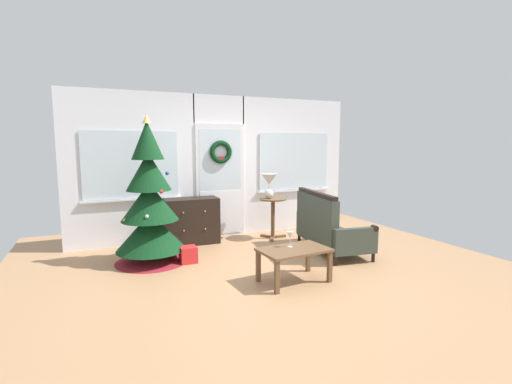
{
  "coord_description": "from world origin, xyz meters",
  "views": [
    {
      "loc": [
        -2.08,
        -4.28,
        1.69
      ],
      "look_at": [
        0.05,
        0.55,
        1.0
      ],
      "focal_mm": 25.8,
      "sensor_mm": 36.0,
      "label": 1
    }
  ],
  "objects_px": {
    "side_table": "(273,210)",
    "coffee_table": "(294,254)",
    "settee_sofa": "(327,228)",
    "table_lamp": "(269,182)",
    "gift_box": "(188,255)",
    "dresser_cabinet": "(192,221)",
    "wine_glass": "(290,236)",
    "christmas_tree": "(150,208)"
  },
  "relations": [
    {
      "from": "christmas_tree",
      "to": "settee_sofa",
      "type": "bearing_deg",
      "value": -12.38
    },
    {
      "from": "settee_sofa",
      "to": "gift_box",
      "type": "distance_m",
      "value": 2.18
    },
    {
      "from": "settee_sofa",
      "to": "side_table",
      "type": "xyz_separation_m",
      "value": [
        -0.42,
        1.07,
        0.14
      ]
    },
    {
      "from": "christmas_tree",
      "to": "dresser_cabinet",
      "type": "height_order",
      "value": "christmas_tree"
    },
    {
      "from": "side_table",
      "to": "christmas_tree",
      "type": "bearing_deg",
      "value": -167.42
    },
    {
      "from": "table_lamp",
      "to": "wine_glass",
      "type": "relative_size",
      "value": 2.26
    },
    {
      "from": "christmas_tree",
      "to": "wine_glass",
      "type": "xyz_separation_m",
      "value": [
        1.49,
        -1.42,
        -0.23
      ]
    },
    {
      "from": "wine_glass",
      "to": "gift_box",
      "type": "height_order",
      "value": "wine_glass"
    },
    {
      "from": "settee_sofa",
      "to": "christmas_tree",
      "type": "bearing_deg",
      "value": 167.62
    },
    {
      "from": "table_lamp",
      "to": "coffee_table",
      "type": "xyz_separation_m",
      "value": [
        -0.64,
        -2.04,
        -0.66
      ]
    },
    {
      "from": "dresser_cabinet",
      "to": "gift_box",
      "type": "xyz_separation_m",
      "value": [
        -0.3,
        -1.01,
        -0.27
      ]
    },
    {
      "from": "settee_sofa",
      "to": "wine_glass",
      "type": "relative_size",
      "value": 7.92
    },
    {
      "from": "table_lamp",
      "to": "side_table",
      "type": "bearing_deg",
      "value": -33.69
    },
    {
      "from": "wine_glass",
      "to": "gift_box",
      "type": "distance_m",
      "value": 1.61
    },
    {
      "from": "table_lamp",
      "to": "coffee_table",
      "type": "bearing_deg",
      "value": -107.42
    },
    {
      "from": "coffee_table",
      "to": "wine_glass",
      "type": "bearing_deg",
      "value": 96.45
    },
    {
      "from": "gift_box",
      "to": "side_table",
      "type": "bearing_deg",
      "value": 23.27
    },
    {
      "from": "settee_sofa",
      "to": "wine_glass",
      "type": "distance_m",
      "value": 1.42
    },
    {
      "from": "dresser_cabinet",
      "to": "coffee_table",
      "type": "bearing_deg",
      "value": -72.43
    },
    {
      "from": "settee_sofa",
      "to": "coffee_table",
      "type": "height_order",
      "value": "settee_sofa"
    },
    {
      "from": "christmas_tree",
      "to": "table_lamp",
      "type": "bearing_deg",
      "value": 13.93
    },
    {
      "from": "settee_sofa",
      "to": "table_lamp",
      "type": "distance_m",
      "value": 1.36
    },
    {
      "from": "christmas_tree",
      "to": "dresser_cabinet",
      "type": "relative_size",
      "value": 2.29
    },
    {
      "from": "coffee_table",
      "to": "gift_box",
      "type": "xyz_separation_m",
      "value": [
        -1.02,
        1.26,
        -0.24
      ]
    },
    {
      "from": "coffee_table",
      "to": "wine_glass",
      "type": "xyz_separation_m",
      "value": [
        -0.01,
        0.09,
        0.2
      ]
    },
    {
      "from": "settee_sofa",
      "to": "side_table",
      "type": "height_order",
      "value": "settee_sofa"
    },
    {
      "from": "side_table",
      "to": "coffee_table",
      "type": "distance_m",
      "value": 2.12
    },
    {
      "from": "wine_glass",
      "to": "dresser_cabinet",
      "type": "bearing_deg",
      "value": 107.99
    },
    {
      "from": "settee_sofa",
      "to": "side_table",
      "type": "relative_size",
      "value": 2.12
    },
    {
      "from": "side_table",
      "to": "gift_box",
      "type": "bearing_deg",
      "value": -156.73
    },
    {
      "from": "table_lamp",
      "to": "coffee_table",
      "type": "height_order",
      "value": "table_lamp"
    },
    {
      "from": "dresser_cabinet",
      "to": "settee_sofa",
      "type": "height_order",
      "value": "settee_sofa"
    },
    {
      "from": "christmas_tree",
      "to": "coffee_table",
      "type": "bearing_deg",
      "value": -45.15
    },
    {
      "from": "side_table",
      "to": "table_lamp",
      "type": "distance_m",
      "value": 0.5
    },
    {
      "from": "dresser_cabinet",
      "to": "settee_sofa",
      "type": "xyz_separation_m",
      "value": [
        1.84,
        -1.33,
        -0.01
      ]
    },
    {
      "from": "table_lamp",
      "to": "wine_glass",
      "type": "xyz_separation_m",
      "value": [
        -0.65,
        -1.95,
        -0.45
      ]
    },
    {
      "from": "table_lamp",
      "to": "dresser_cabinet",
      "type": "bearing_deg",
      "value": 170.52
    },
    {
      "from": "side_table",
      "to": "dresser_cabinet",
      "type": "bearing_deg",
      "value": 169.35
    },
    {
      "from": "christmas_tree",
      "to": "table_lamp",
      "type": "height_order",
      "value": "christmas_tree"
    },
    {
      "from": "settee_sofa",
      "to": "side_table",
      "type": "distance_m",
      "value": 1.15
    },
    {
      "from": "christmas_tree",
      "to": "table_lamp",
      "type": "distance_m",
      "value": 2.21
    },
    {
      "from": "side_table",
      "to": "gift_box",
      "type": "relative_size",
      "value": 3.12
    }
  ]
}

